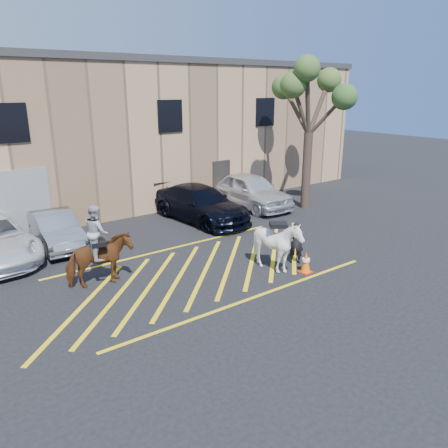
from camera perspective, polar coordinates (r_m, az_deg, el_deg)
ground at (r=15.05m, az=-3.10°, el=-5.70°), size 90.00×90.00×0.00m
car_silver_sedan at (r=18.03m, az=-21.14°, el=-0.66°), size 1.61×4.13×1.34m
car_blue_suv at (r=20.10m, az=-3.09°, el=2.67°), size 2.64×5.59×1.58m
car_white_suv at (r=22.43m, az=3.50°, el=4.40°), size 2.17×5.09×1.71m
handler at (r=15.38m, az=9.35°, el=-2.40°), size 0.65×0.63×1.50m
warehouse at (r=24.86m, az=-19.08°, el=11.31°), size 32.42×10.20×7.30m
hatching_zone at (r=14.82m, az=-2.45°, el=-6.05°), size 12.60×5.12×0.01m
mounted_bay at (r=13.89m, az=-16.06°, el=-3.75°), size 2.06×1.12×2.59m
saddled_white at (r=14.56m, az=7.01°, el=-2.76°), size 2.15×2.20×1.82m
traffic_cone at (r=14.79m, az=10.65°, el=-4.90°), size 0.39×0.39×0.73m
tree at (r=22.05m, az=11.27°, el=16.57°), size 3.99×4.37×7.31m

